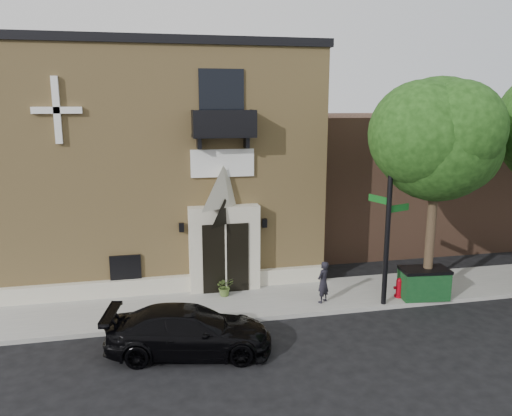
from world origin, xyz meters
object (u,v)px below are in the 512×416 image
Objects in this scene: black_sedan at (189,331)px; street_sign at (389,212)px; pedestrian_near at (323,282)px; fire_hydrant at (399,288)px; dumpster at (424,283)px.

black_sedan is 0.72× the size of street_sign.
street_sign is at bearing 128.43° from pedestrian_near.
black_sedan is at bearing -163.90° from fire_hydrant.
pedestrian_near reaches higher than black_sedan.
dumpster is (0.82, -0.24, 0.21)m from fire_hydrant.
street_sign reaches higher than pedestrian_near.
street_sign is 3.18m from dumpster.
black_sedan reaches higher than dumpster.
dumpster is at bearing -66.96° from black_sedan.
dumpster is at bearing -12.89° from street_sign.
street_sign is 9.10× the size of fire_hydrant.
black_sedan is 3.15× the size of pedestrian_near.
pedestrian_near is at bearing 177.28° from fire_hydrant.
street_sign is at bearing -65.41° from black_sedan.
street_sign reaches higher than dumpster.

